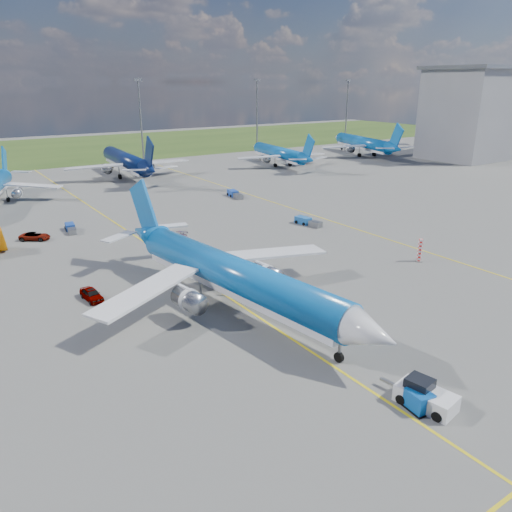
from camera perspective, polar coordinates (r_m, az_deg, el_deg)
ground at (r=44.60m, az=4.86°, el=-9.91°), size 400.00×400.00×0.00m
grass_strip at (r=183.07m, az=-26.41°, el=10.51°), size 400.00×80.00×0.01m
taxiway_lines at (r=66.57m, az=-10.04°, el=-0.05°), size 60.25×160.00×0.02m
floodlight_masts at (r=144.63m, az=-20.67°, el=14.47°), size 202.20×0.50×22.70m
terminal_building at (r=170.72m, az=24.98°, el=14.66°), size 42.00×22.00×26.00m
warning_post at (r=66.60m, az=18.22°, el=0.62°), size 0.50×0.50×3.00m
bg_jet_n at (r=126.89m, az=-14.48°, el=8.82°), size 34.40×43.55×10.85m
bg_jet_ne at (r=139.92m, az=2.61°, el=10.33°), size 33.22×40.39×9.54m
bg_jet_ene at (r=162.76m, az=12.04°, el=11.20°), size 41.50×48.28×10.81m
main_airliner at (r=50.68m, az=-2.36°, el=-6.09°), size 35.56×43.79×10.51m
pushback_tug at (r=38.40m, az=18.70°, el=-14.87°), size 2.85×5.84×1.94m
uld_container at (r=37.96m, az=18.12°, el=-15.40°), size 1.62×1.92×1.40m
service_car_a at (r=55.20m, az=-18.28°, el=-4.18°), size 1.85×3.86×1.27m
service_car_b at (r=78.99m, az=-23.96°, el=2.08°), size 4.58×3.99×1.17m
service_car_c at (r=70.63m, az=-9.23°, el=1.75°), size 5.21×4.70×1.46m
baggage_tug_w at (r=80.54m, az=5.89°, el=3.93°), size 2.05×5.11×1.12m
baggage_tug_c at (r=81.73m, az=-20.42°, el=2.99°), size 1.80×4.62×1.01m
baggage_tug_e at (r=100.18m, az=-2.46°, el=7.07°), size 2.20×5.37×1.17m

